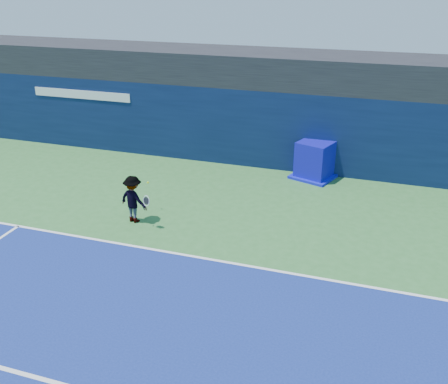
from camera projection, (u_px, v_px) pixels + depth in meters
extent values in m
plane|color=#326F32|center=(116.00, 320.00, 10.97)|extent=(80.00, 80.00, 0.00)
cube|color=white|center=(171.00, 253.00, 13.58)|extent=(24.00, 0.10, 0.01)
cube|color=black|center=(254.00, 67.00, 19.52)|extent=(36.00, 3.00, 1.20)
cube|color=#0A173A|center=(246.00, 126.00, 19.50)|extent=(36.00, 1.00, 3.00)
cube|color=white|center=(81.00, 94.00, 20.69)|extent=(4.50, 0.04, 0.35)
cube|color=#0E0BA1|center=(315.00, 160.00, 18.33)|extent=(1.46, 1.46, 1.38)
cube|color=#0D10C3|center=(314.00, 176.00, 18.59)|extent=(1.82, 1.82, 0.09)
imported|color=silver|center=(133.00, 199.00, 15.02)|extent=(1.06, 0.76, 1.48)
cylinder|color=black|center=(143.00, 207.00, 14.71)|extent=(0.07, 0.13, 0.23)
torus|color=silver|center=(146.00, 201.00, 14.53)|extent=(0.27, 0.15, 0.26)
cylinder|color=black|center=(146.00, 201.00, 14.53)|extent=(0.23, 0.12, 0.22)
sphere|color=#C7E319|center=(148.00, 183.00, 15.66)|extent=(0.07, 0.07, 0.07)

